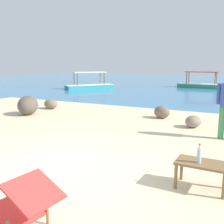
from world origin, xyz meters
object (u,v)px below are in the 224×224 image
Objects in this scene: boat_green at (201,84)px; boat_teal at (89,85)px; low_bench_table at (202,167)px; deck_chair_far at (25,203)px; bottle at (199,155)px.

boat_teal is at bearing 35.07° from boat_green.
deck_chair_far reaches higher than low_bench_table.
boat_green is (-1.22, 20.12, -0.13)m from deck_chair_far.
low_bench_table is at bearing 74.46° from boat_teal.
deck_chair_far is (-1.55, -2.04, 0.03)m from low_bench_table.
boat_teal reaches higher than low_bench_table.
low_bench_table is at bearing 100.69° from boat_green.
deck_chair_far is 20.16m from boat_green.
boat_green reaches higher than low_bench_table.
boat_teal is (-10.25, 13.21, -0.10)m from low_bench_table.
boat_green is at bearing -79.64° from deck_chair_far.
boat_green reaches higher than bottle.
boat_green is (-2.77, 18.08, -0.10)m from low_bench_table.
low_bench_table is 16.72m from boat_teal.
boat_green is (-2.73, 18.13, -0.29)m from bottle.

